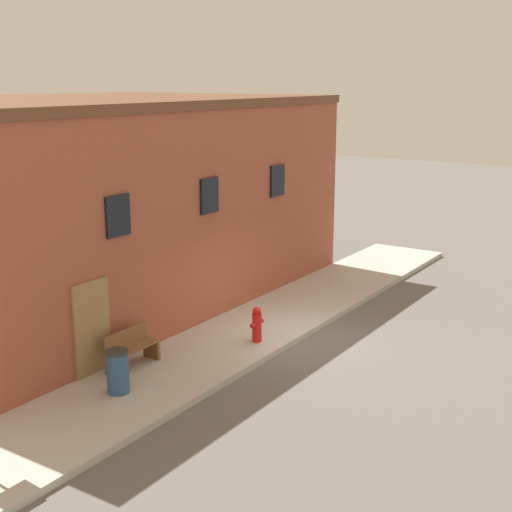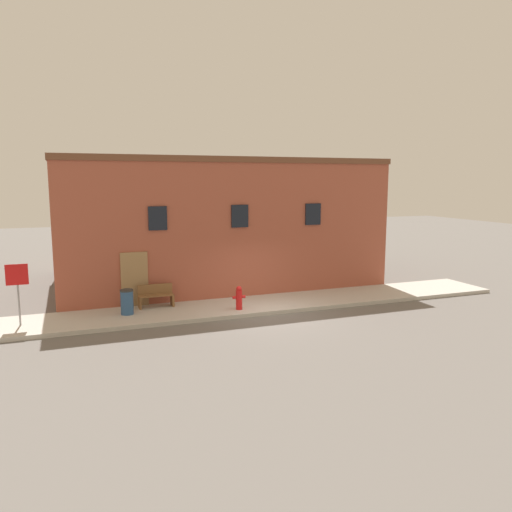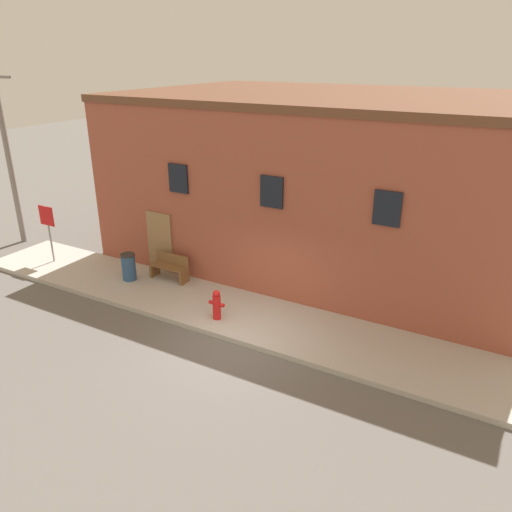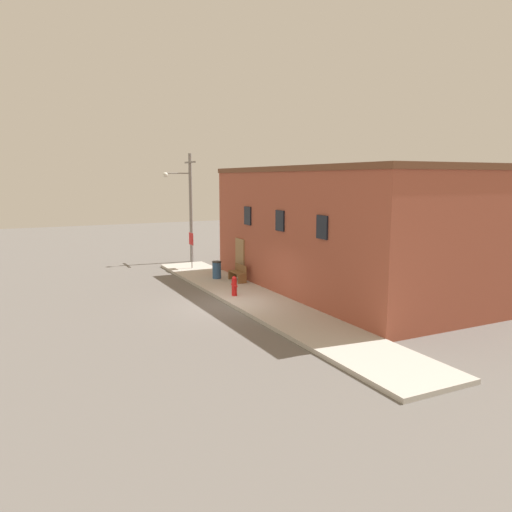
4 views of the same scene
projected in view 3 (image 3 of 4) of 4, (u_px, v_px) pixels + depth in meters
The scene contains 8 objects.
ground_plane at pixel (235, 344), 13.01m from camera, with size 80.00×80.00×0.00m, color #66605B.
sidewalk at pixel (259, 320), 14.04m from camera, with size 20.60×2.61×0.15m.
brick_building at pixel (332, 177), 17.93m from camera, with size 14.07×9.49×5.79m.
fire_hydrant at pixel (217, 305), 13.79m from camera, with size 0.48×0.23×0.87m.
stop_sign at pixel (48, 223), 17.24m from camera, with size 0.68×0.06×2.03m.
bench at pixel (170, 267), 16.25m from camera, with size 1.29×0.44×0.84m.
trash_bin at pixel (129, 267), 16.18m from camera, with size 0.47×0.47×0.89m.
utility_pole at pixel (2, 147), 18.50m from camera, with size 1.80×1.85×6.80m.
Camera 3 is at (5.96, -9.46, 7.07)m, focal length 35.00 mm.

